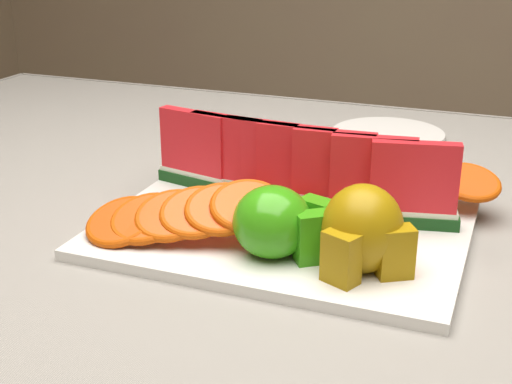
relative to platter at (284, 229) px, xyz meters
name	(u,v)px	position (x,y,z in m)	size (l,w,h in m)	color
table	(253,268)	(-0.08, 0.10, -0.11)	(1.40, 0.90, 0.75)	#45331C
tablecloth	(253,225)	(-0.08, 0.10, -0.05)	(1.53, 1.03, 0.20)	gray
platter	(284,229)	(0.00, 0.00, 0.00)	(0.40, 0.30, 0.01)	silver
apple_cluster	(279,223)	(0.02, -0.07, 0.04)	(0.11, 0.10, 0.07)	#177D0D
pear_cluster	(363,232)	(0.11, -0.07, 0.04)	(0.10, 0.10, 0.09)	#97700A
side_plate	(388,134)	(0.04, 0.41, 0.00)	(0.24, 0.24, 0.01)	silver
fork	(233,136)	(-0.20, 0.32, 0.00)	(0.03, 0.20, 0.00)	silver
watermelon_row	(296,168)	(-0.01, 0.06, 0.05)	(0.39, 0.07, 0.10)	#0E3E0C
orange_fan_front	(184,213)	(-0.09, -0.07, 0.03)	(0.23, 0.14, 0.06)	#CF6310
orange_fan_back	(349,174)	(0.04, 0.12, 0.03)	(0.38, 0.10, 0.05)	#CF6310
tangerine_segments	(295,209)	(0.01, 0.02, 0.02)	(0.24, 0.07, 0.02)	#E74514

